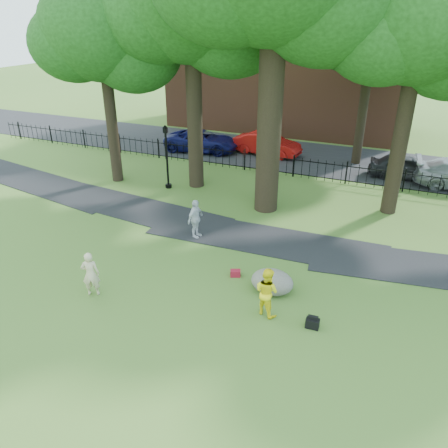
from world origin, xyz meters
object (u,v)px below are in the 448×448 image
at_px(boulder, 272,280).
at_px(lamppost, 167,158).
at_px(red_sedan, 267,144).
at_px(woman, 91,274).
at_px(man, 267,292).

height_order(boulder, lamppost, lamppost).
bearing_deg(lamppost, red_sedan, 54.90).
height_order(woman, red_sedan, woman).
xyz_separation_m(woman, red_sedan, (0.40, 17.60, -0.07)).
xyz_separation_m(lamppost, red_sedan, (3.03, 7.89, -0.95)).
height_order(boulder, red_sedan, red_sedan).
distance_m(man, boulder, 1.32).
bearing_deg(boulder, man, -81.09).
height_order(man, boulder, man).
relative_size(man, boulder, 1.12).
xyz_separation_m(man, lamppost, (-8.35, 8.39, 0.86)).
xyz_separation_m(boulder, lamppost, (-8.15, 7.14, 1.25)).
relative_size(lamppost, red_sedan, 0.77).
relative_size(woman, boulder, 1.10).
bearing_deg(red_sedan, lamppost, 165.04).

